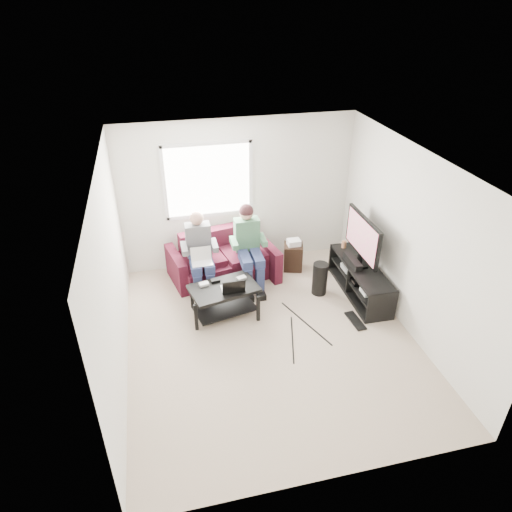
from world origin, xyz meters
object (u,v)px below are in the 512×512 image
object	(u,v)px
sofa	(223,261)
tv	(363,238)
coffee_table	(224,294)
end_table	(293,256)
tv_stand	(360,281)
subwoofer	(320,279)

from	to	relation	value
sofa	tv	distance (m)	2.37
coffee_table	end_table	distance (m)	1.75
end_table	tv_stand	bearing A→B (deg)	-49.77
sofa	tv	world-z (taller)	tv
sofa	tv	size ratio (longest dim) A/B	1.72
tv_stand	subwoofer	bearing A→B (deg)	166.23
end_table	subwoofer	bearing A→B (deg)	-76.75
tv_stand	subwoofer	distance (m)	0.66
coffee_table	tv	world-z (taller)	tv
sofa	coffee_table	distance (m)	1.06
coffee_table	sofa	bearing A→B (deg)	81.72
tv	subwoofer	size ratio (longest dim) A/B	1.99
tv_stand	subwoofer	size ratio (longest dim) A/B	2.85
sofa	tv_stand	bearing A→B (deg)	-25.65
tv	subwoofer	distance (m)	0.95
sofa	tv_stand	size ratio (longest dim) A/B	1.21
tv	coffee_table	bearing A→B (deg)	-176.31
coffee_table	tv_stand	xyz separation A→B (m)	(2.24, 0.04, -0.13)
tv	end_table	bearing A→B (deg)	133.19
coffee_table	end_table	world-z (taller)	end_table
sofa	subwoofer	world-z (taller)	sofa
tv_stand	end_table	xyz separation A→B (m)	(-0.83, 0.98, 0.03)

